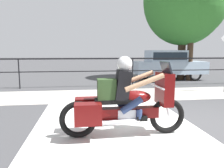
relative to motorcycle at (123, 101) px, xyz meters
name	(u,v)px	position (x,y,z in m)	size (l,w,h in m)	color
ground_plane	(185,122)	(1.58, 0.60, -0.68)	(120.00, 120.00, 0.00)	#424244
sidewalk_band	(144,94)	(1.58, 4.00, -0.67)	(44.00, 2.40, 0.01)	#B7B2A8
crosswalk_band	(116,128)	(-0.07, 0.40, -0.67)	(3.50, 6.00, 0.01)	silver
fence_railing	(133,64)	(1.58, 5.98, 0.37)	(36.00, 0.05, 1.34)	black
motorcycle	(123,101)	(0.00, 0.00, 0.00)	(2.46, 0.76, 1.54)	black
parked_car	(168,63)	(4.14, 8.09, 0.29)	(4.04, 1.61, 1.70)	#9EB2C6
tree_behind_sign	(193,2)	(5.25, 7.64, 3.63)	(3.66, 3.66, 6.34)	#473323
tree_behind_car	(184,1)	(4.97, 8.12, 3.78)	(4.53, 4.53, 6.96)	#473323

